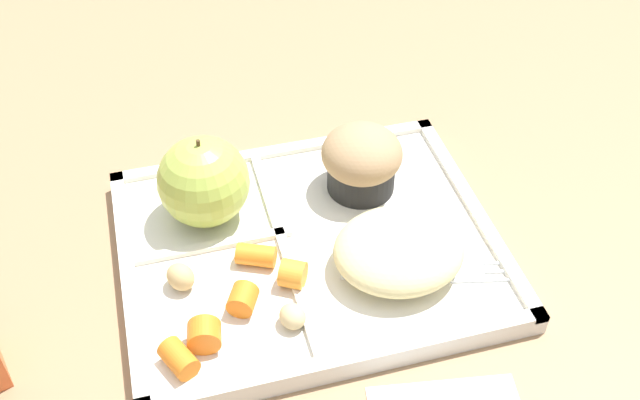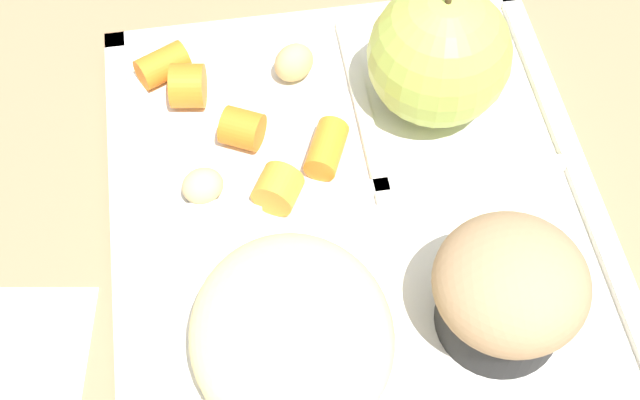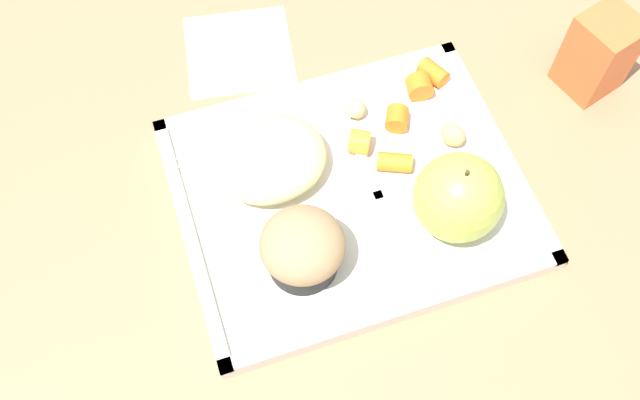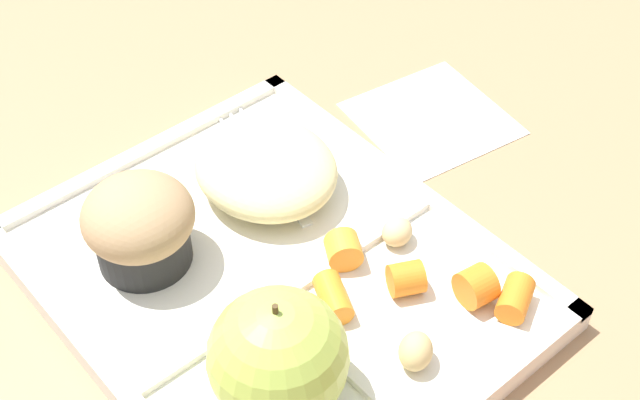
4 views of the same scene
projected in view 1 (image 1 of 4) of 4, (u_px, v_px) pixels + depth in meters
The scene contains 16 objects.
ground at pixel (309, 254), 0.70m from camera, with size 6.00×6.00×0.00m, color #997551.
lunch_tray at pixel (309, 248), 0.70m from camera, with size 0.34×0.28×0.02m.
green_apple at pixel (204, 182), 0.69m from camera, with size 0.09×0.09×0.09m.
bran_muffin at pixel (362, 160), 0.72m from camera, with size 0.08×0.08×0.07m.
carrot_slice_back at pixel (256, 255), 0.67m from camera, with size 0.02×0.02×0.03m, color orange.
carrot_slice_near_corner at pixel (204, 335), 0.60m from camera, with size 0.03×0.03×0.02m, color orange.
carrot_slice_center at pixel (179, 359), 0.59m from camera, with size 0.02×0.02×0.03m, color orange.
carrot_slice_small at pixel (293, 274), 0.65m from camera, with size 0.02×0.02×0.02m, color orange.
carrot_slice_edge at pixel (243, 299), 0.63m from camera, with size 0.02×0.02×0.02m, color orange.
potato_chunk_wedge at pixel (180, 277), 0.65m from camera, with size 0.03×0.02×0.02m, color tan.
potato_chunk_browned at pixel (293, 316), 0.62m from camera, with size 0.02×0.02×0.02m, color tan.
egg_noodle_pile at pixel (399, 250), 0.66m from camera, with size 0.12×0.10×0.04m, color beige.
meatball_front at pixel (406, 250), 0.66m from camera, with size 0.04×0.04×0.04m, color brown.
meatball_side at pixel (374, 251), 0.67m from camera, with size 0.03×0.03×0.03m, color brown.
meatball_back at pixel (420, 237), 0.67m from camera, with size 0.04×0.04×0.04m, color brown.
plastic_fork at pixel (439, 273), 0.66m from camera, with size 0.15×0.05×0.00m.
Camera 1 is at (-0.12, -0.46, 0.52)m, focal length 42.51 mm.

